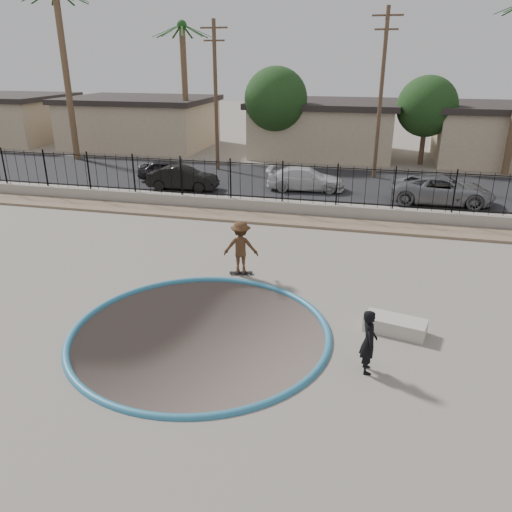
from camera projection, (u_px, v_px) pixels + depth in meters
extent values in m
cube|color=gray|center=(288.00, 225.00, 25.50)|extent=(120.00, 120.00, 2.20)
torus|color=teal|center=(200.00, 333.00, 13.37)|extent=(7.04, 7.04, 0.20)
cube|color=#8F765D|center=(277.00, 219.00, 22.55)|extent=(42.00, 1.60, 0.11)
cube|color=#A29B8E|center=(282.00, 207.00, 23.45)|extent=(42.00, 0.45, 0.60)
cube|color=black|center=(282.00, 199.00, 23.29)|extent=(40.00, 0.04, 0.03)
cube|color=black|center=(283.00, 165.00, 22.70)|extent=(40.00, 0.04, 0.04)
cube|color=black|center=(304.00, 181.00, 29.59)|extent=(90.00, 8.00, 0.04)
cube|color=tan|center=(5.00, 120.00, 43.76)|extent=(10.00, 8.00, 3.50)
cube|color=#2A2522|center=(1.00, 97.00, 43.03)|extent=(10.60, 8.60, 0.40)
cube|color=tan|center=(141.00, 124.00, 40.86)|extent=(11.00, 8.00, 3.50)
cube|color=#2A2522|center=(139.00, 99.00, 40.13)|extent=(11.60, 8.60, 0.40)
cube|color=tan|center=(324.00, 130.00, 37.51)|extent=(10.00, 8.00, 3.50)
cube|color=#2A2522|center=(325.00, 103.00, 36.79)|extent=(10.60, 8.60, 0.40)
cylinder|color=brown|center=(67.00, 79.00, 34.05)|extent=(0.44, 0.44, 11.00)
cylinder|color=brown|center=(185.00, 92.00, 36.47)|extent=(0.44, 0.44, 9.00)
sphere|color=#1C4A19|center=(182.00, 25.00, 34.82)|extent=(0.70, 0.70, 0.70)
cylinder|color=#473323|center=(216.00, 98.00, 31.07)|extent=(0.24, 0.24, 9.00)
cube|color=#473323|center=(214.00, 28.00, 29.58)|extent=(1.70, 0.10, 0.10)
cube|color=#473323|center=(214.00, 40.00, 29.84)|extent=(1.30, 0.10, 0.10)
cylinder|color=#473323|center=(381.00, 97.00, 28.74)|extent=(0.24, 0.24, 9.50)
cube|color=#473323|center=(388.00, 15.00, 27.17)|extent=(1.70, 0.10, 0.10)
cube|color=#473323|center=(387.00, 29.00, 27.43)|extent=(1.30, 0.10, 0.10)
cylinder|color=#473323|center=(275.00, 139.00, 35.12)|extent=(0.34, 0.34, 3.00)
sphere|color=#143311|center=(276.00, 99.00, 34.12)|extent=(4.32, 4.32, 4.32)
cylinder|color=#473323|center=(422.00, 144.00, 33.83)|extent=(0.34, 0.34, 2.75)
sphere|color=#143311|center=(427.00, 106.00, 32.92)|extent=(3.96, 3.96, 3.96)
imported|color=brown|center=(241.00, 250.00, 16.64)|extent=(1.25, 0.85, 1.79)
cube|color=black|center=(241.00, 273.00, 16.95)|extent=(0.80, 0.39, 0.02)
cylinder|color=silver|center=(233.00, 274.00, 16.89)|extent=(0.06, 0.04, 0.05)
cylinder|color=silver|center=(233.00, 273.00, 17.03)|extent=(0.06, 0.04, 0.05)
cylinder|color=silver|center=(249.00, 274.00, 16.90)|extent=(0.06, 0.04, 0.05)
cylinder|color=silver|center=(249.00, 273.00, 17.03)|extent=(0.06, 0.04, 0.05)
imported|color=black|center=(369.00, 342.00, 11.47)|extent=(0.47, 0.63, 1.58)
cube|color=#B5AFA0|center=(395.00, 325.00, 13.34)|extent=(1.71, 1.03, 0.40)
imported|color=black|center=(170.00, 171.00, 29.25)|extent=(3.67, 1.48, 1.25)
imported|color=black|center=(183.00, 178.00, 27.48)|extent=(3.92, 1.54, 1.27)
imported|color=silver|center=(306.00, 179.00, 27.41)|extent=(4.38, 2.08, 1.23)
imported|color=gray|center=(442.00, 190.00, 24.85)|extent=(5.02, 2.36, 1.39)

